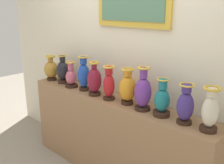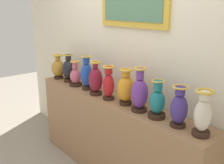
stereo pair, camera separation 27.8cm
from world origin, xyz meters
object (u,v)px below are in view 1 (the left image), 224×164
(vase_rose, at_px, (71,77))
(vase_sapphire, at_px, (84,75))
(vase_crimson, at_px, (109,84))
(vase_teal, at_px, (162,100))
(vase_amber, at_px, (127,88))
(vase_ochre, at_px, (51,69))
(vase_ivory, at_px, (210,111))
(vase_burgundy, at_px, (94,80))
(vase_violet, at_px, (143,92))
(vase_indigo, at_px, (185,106))
(vase_onyx, at_px, (63,71))

(vase_rose, xyz_separation_m, vase_sapphire, (0.22, 0.02, 0.06))
(vase_crimson, bearing_deg, vase_teal, 2.32)
(vase_crimson, relative_size, vase_teal, 1.06)
(vase_rose, distance_m, vase_amber, 0.88)
(vase_ochre, relative_size, vase_teal, 0.96)
(vase_ochre, height_order, vase_sapphire, vase_sapphire)
(vase_teal, height_order, vase_ivory, vase_ivory)
(vase_burgundy, bearing_deg, vase_ivory, 1.69)
(vase_crimson, distance_m, vase_amber, 0.23)
(vase_amber, distance_m, vase_teal, 0.42)
(vase_violet, relative_size, vase_indigo, 1.21)
(vase_rose, bearing_deg, vase_amber, 2.21)
(vase_crimson, xyz_separation_m, vase_ivory, (1.08, 0.03, 0.00))
(vase_violet, height_order, vase_ivory, vase_violet)
(vase_crimson, height_order, vase_teal, vase_crimson)
(vase_sapphire, bearing_deg, vase_onyx, 178.15)
(vase_violet, xyz_separation_m, vase_teal, (0.21, 0.01, -0.03))
(vase_ivory, bearing_deg, vase_ochre, -179.44)
(vase_indigo, bearing_deg, vase_sapphire, -179.90)
(vase_indigo, distance_m, vase_ivory, 0.21)
(vase_rose, bearing_deg, vase_violet, 0.88)
(vase_sapphire, relative_size, vase_crimson, 1.11)
(vase_violet, bearing_deg, vase_amber, 175.25)
(vase_crimson, bearing_deg, vase_violet, 2.32)
(vase_teal, bearing_deg, vase_ochre, -179.35)
(vase_rose, bearing_deg, vase_ivory, 0.88)
(vase_ochre, distance_m, vase_teal, 1.73)
(vase_onyx, relative_size, vase_burgundy, 0.95)
(vase_sapphire, bearing_deg, vase_burgundy, -8.35)
(vase_onyx, xyz_separation_m, vase_indigo, (1.73, -0.01, -0.00))
(vase_rose, height_order, vase_sapphire, vase_sapphire)
(vase_amber, bearing_deg, vase_rose, -177.79)
(vase_burgundy, height_order, vase_violet, vase_violet)
(vase_violet, bearing_deg, vase_burgundy, -177.50)
(vase_burgundy, relative_size, vase_indigo, 1.10)
(vase_ochre, relative_size, vase_indigo, 0.96)
(vase_sapphire, distance_m, vase_crimson, 0.43)
(vase_amber, relative_size, vase_violet, 0.87)
(vase_crimson, height_order, vase_indigo, vase_crimson)
(vase_teal, bearing_deg, vase_burgundy, -177.54)
(vase_amber, bearing_deg, vase_burgundy, -174.10)
(vase_ochre, height_order, vase_rose, vase_ochre)
(vase_ochre, bearing_deg, vase_burgundy, -1.14)
(vase_sapphire, height_order, vase_teal, vase_sapphire)
(vase_ochre, bearing_deg, vase_crimson, -0.34)
(vase_onyx, height_order, vase_teal, vase_onyx)
(vase_sapphire, bearing_deg, vase_ivory, 0.24)
(vase_indigo, bearing_deg, vase_teal, 179.39)
(vase_ochre, relative_size, vase_rose, 1.06)
(vase_ochre, distance_m, vase_sapphire, 0.66)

